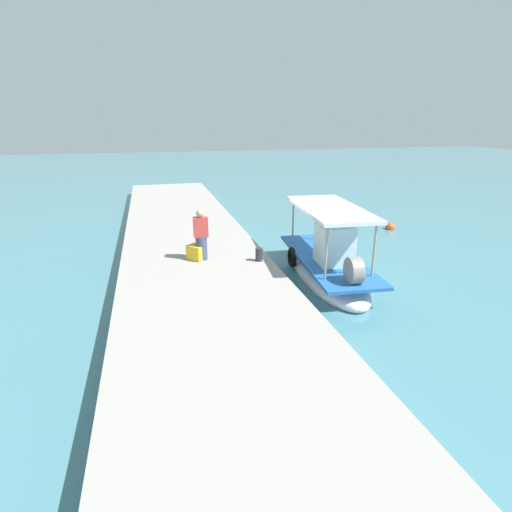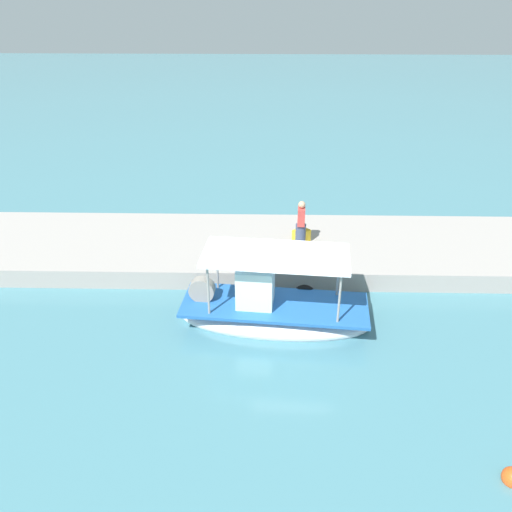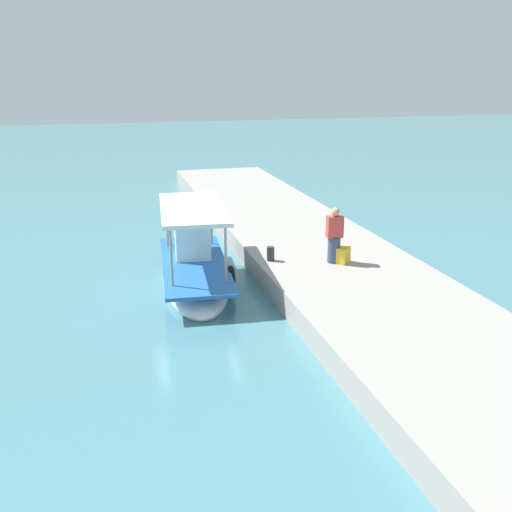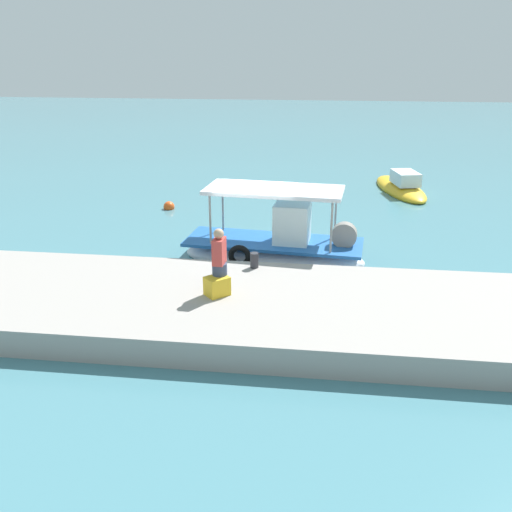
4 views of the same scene
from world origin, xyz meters
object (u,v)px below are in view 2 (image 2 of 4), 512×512
at_px(fisherman_near_bollard, 301,225).
at_px(mooring_bollard, 284,262).
at_px(main_fishing_boat, 272,310).
at_px(cargo_crate, 301,236).

xyz_separation_m(fisherman_near_bollard, mooring_bollard, (0.66, 1.83, -0.56)).
relative_size(main_fishing_boat, cargo_crate, 10.81).
distance_m(fisherman_near_bollard, cargo_crate, 0.56).
xyz_separation_m(main_fishing_boat, cargo_crate, (-1.13, -4.32, 0.47)).
distance_m(main_fishing_boat, cargo_crate, 4.49).
height_order(fisherman_near_bollard, cargo_crate, fisherman_near_bollard).
xyz_separation_m(fisherman_near_bollard, cargo_crate, (-0.04, -0.17, -0.54)).
relative_size(main_fishing_boat, mooring_bollard, 13.76).
relative_size(fisherman_near_bollard, mooring_bollard, 3.88).
distance_m(fisherman_near_bollard, mooring_bollard, 2.03).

